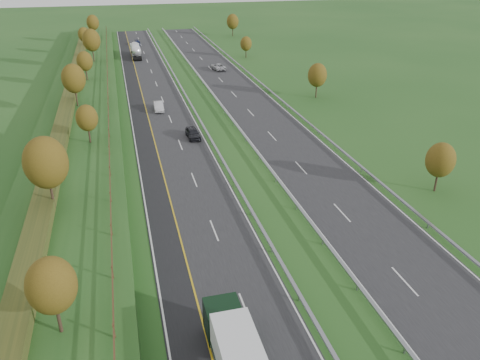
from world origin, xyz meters
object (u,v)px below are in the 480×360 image
object	(u,v)px
road_tanker	(136,50)
car_oncoming	(218,67)
car_dark_near	(193,133)
car_silver_mid	(159,106)
car_small_far	(137,43)

from	to	relation	value
road_tanker	car_oncoming	distance (m)	27.04
road_tanker	car_dark_near	bearing A→B (deg)	-85.82
road_tanker	car_dark_near	distance (m)	63.80
car_dark_near	car_silver_mid	xyz separation A→B (m)	(-3.61, 14.98, -0.01)
car_silver_mid	car_small_far	xyz separation A→B (m)	(0.29, 66.55, -0.08)
road_tanker	car_oncoming	world-z (taller)	road_tanker
road_tanker	car_oncoming	bearing A→B (deg)	-48.45
car_dark_near	car_small_far	xyz separation A→B (m)	(-3.33, 81.54, -0.09)
road_tanker	car_dark_near	size ratio (longest dim) A/B	2.51
car_dark_near	car_oncoming	bearing A→B (deg)	70.77
road_tanker	car_small_far	distance (m)	18.00
car_dark_near	car_silver_mid	world-z (taller)	car_dark_near
road_tanker	car_small_far	world-z (taller)	road_tanker
car_small_far	car_oncoming	xyz separation A→B (m)	(16.60, -38.14, 0.08)
road_tanker	car_silver_mid	size ratio (longest dim) A/B	2.46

